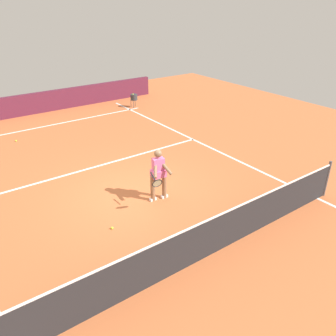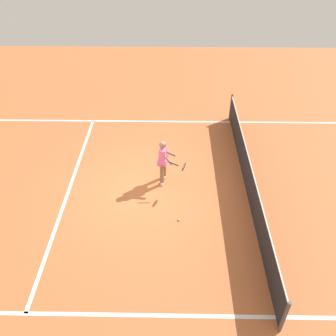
% 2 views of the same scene
% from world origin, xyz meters
% --- Properties ---
extents(ground_plane, '(25.87, 25.87, 0.00)m').
position_xyz_m(ground_plane, '(0.00, 0.00, 0.00)').
color(ground_plane, '#C66638').
extents(service_line_marking, '(8.47, 0.10, 0.01)m').
position_xyz_m(service_line_marking, '(0.00, -2.31, 0.00)').
color(service_line_marking, white).
rests_on(service_line_marking, ground).
extents(sideline_left_marking, '(0.10, 17.90, 0.01)m').
position_xyz_m(sideline_left_marking, '(-4.23, 0.00, 0.00)').
color(sideline_left_marking, white).
rests_on(sideline_left_marking, ground).
extents(sideline_right_marking, '(0.10, 17.90, 0.01)m').
position_xyz_m(sideline_right_marking, '(4.23, 0.00, 0.00)').
color(sideline_right_marking, white).
rests_on(sideline_right_marking, ground).
extents(court_net, '(9.15, 0.08, 1.11)m').
position_xyz_m(court_net, '(0.00, 3.37, 0.52)').
color(court_net, '#4C4C51').
rests_on(court_net, ground).
extents(tennis_player, '(0.90, 0.90, 1.55)m').
position_xyz_m(tennis_player, '(-0.46, 0.72, 0.85)').
color(tennis_player, '#8C6647').
rests_on(tennis_player, ground).
extents(tennis_ball_near, '(0.07, 0.07, 0.07)m').
position_xyz_m(tennis_ball_near, '(1.30, 1.20, 0.03)').
color(tennis_ball_near, '#D1E533').
rests_on(tennis_ball_near, ground).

